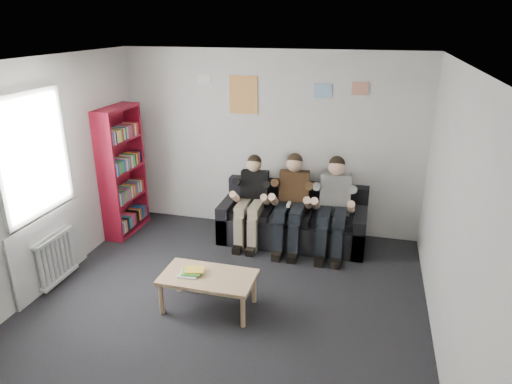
{
  "coord_description": "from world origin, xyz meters",
  "views": [
    {
      "loc": [
        1.44,
        -3.95,
        3.09
      ],
      "look_at": [
        0.09,
        1.3,
        1.02
      ],
      "focal_mm": 32.0,
      "sensor_mm": 36.0,
      "label": 1
    }
  ],
  "objects_px": {
    "sofa": "(293,222)",
    "person_right": "(333,207)",
    "person_left": "(251,201)",
    "coffee_table": "(208,279)",
    "bookshelf": "(123,171)",
    "person_middle": "(291,203)"
  },
  "relations": [
    {
      "from": "bookshelf",
      "to": "person_middle",
      "type": "distance_m",
      "value": 2.55
    },
    {
      "from": "sofa",
      "to": "person_left",
      "type": "relative_size",
      "value": 1.64
    },
    {
      "from": "bookshelf",
      "to": "person_right",
      "type": "relative_size",
      "value": 1.44
    },
    {
      "from": "sofa",
      "to": "coffee_table",
      "type": "height_order",
      "value": "sofa"
    },
    {
      "from": "person_left",
      "to": "sofa",
      "type": "bearing_deg",
      "value": 12.75
    },
    {
      "from": "bookshelf",
      "to": "person_left",
      "type": "bearing_deg",
      "value": 4.7
    },
    {
      "from": "sofa",
      "to": "bookshelf",
      "type": "bearing_deg",
      "value": -172.95
    },
    {
      "from": "bookshelf",
      "to": "person_middle",
      "type": "xyz_separation_m",
      "value": [
        2.53,
        0.11,
        -0.3
      ]
    },
    {
      "from": "sofa",
      "to": "person_right",
      "type": "distance_m",
      "value": 0.72
    },
    {
      "from": "bookshelf",
      "to": "person_left",
      "type": "xyz_separation_m",
      "value": [
        1.95,
        0.12,
        -0.33
      ]
    },
    {
      "from": "person_left",
      "to": "coffee_table",
      "type": "bearing_deg",
      "value": -96.86
    },
    {
      "from": "person_right",
      "to": "bookshelf",
      "type": "bearing_deg",
      "value": 178.08
    },
    {
      "from": "coffee_table",
      "to": "person_middle",
      "type": "relative_size",
      "value": 0.78
    },
    {
      "from": "bookshelf",
      "to": "sofa",
      "type": "bearing_deg",
      "value": 8.26
    },
    {
      "from": "bookshelf",
      "to": "coffee_table",
      "type": "bearing_deg",
      "value": -39.07
    },
    {
      "from": "sofa",
      "to": "person_middle",
      "type": "xyz_separation_m",
      "value": [
        0.0,
        -0.2,
        0.37
      ]
    },
    {
      "from": "sofa",
      "to": "coffee_table",
      "type": "bearing_deg",
      "value": -107.84
    },
    {
      "from": "bookshelf",
      "to": "person_right",
      "type": "distance_m",
      "value": 3.13
    },
    {
      "from": "person_right",
      "to": "coffee_table",
      "type": "bearing_deg",
      "value": -128.86
    },
    {
      "from": "person_left",
      "to": "person_middle",
      "type": "xyz_separation_m",
      "value": [
        0.58,
        -0.0,
        0.02
      ]
    },
    {
      "from": "bookshelf",
      "to": "coffee_table",
      "type": "height_order",
      "value": "bookshelf"
    },
    {
      "from": "person_right",
      "to": "sofa",
      "type": "bearing_deg",
      "value": 157.26
    }
  ]
}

